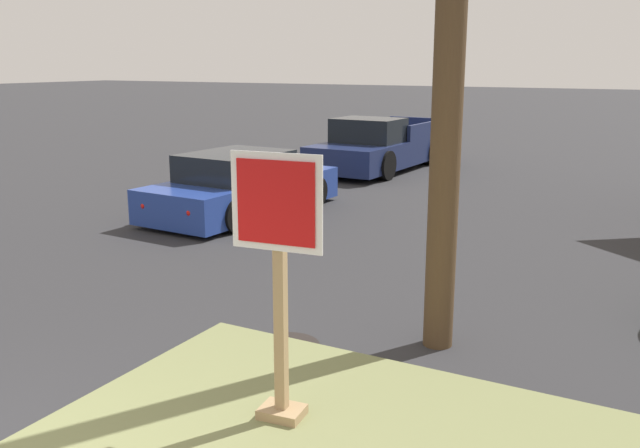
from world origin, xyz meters
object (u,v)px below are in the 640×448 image
Objects in this scene: parked_sedan_blue at (241,187)px; manhole_cover at (287,345)px; stop_sign at (279,292)px; pickup_truck_navy at (379,148)px.

manhole_cover is at bearing -50.87° from parked_sedan_blue.
pickup_truck_navy is at bearing 110.66° from stop_sign.
parked_sedan_blue is at bearing 127.24° from stop_sign.
stop_sign is 0.50× the size of parked_sedan_blue.
pickup_truck_navy is at bearing 109.48° from manhole_cover.
stop_sign reaches higher than manhole_cover.
parked_sedan_blue is (-5.03, 6.61, -0.64)m from stop_sign.
pickup_truck_navy reaches higher than manhole_cover.
manhole_cover is at bearing -70.52° from pickup_truck_navy.
stop_sign is at bearing -69.34° from pickup_truck_navy.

